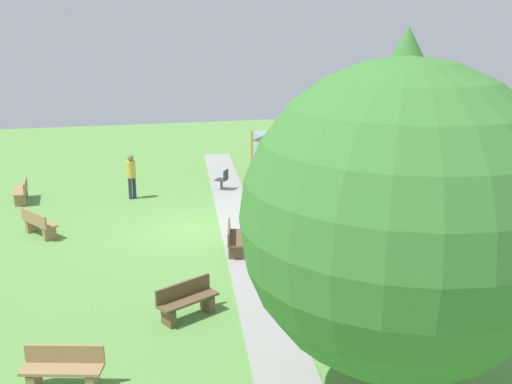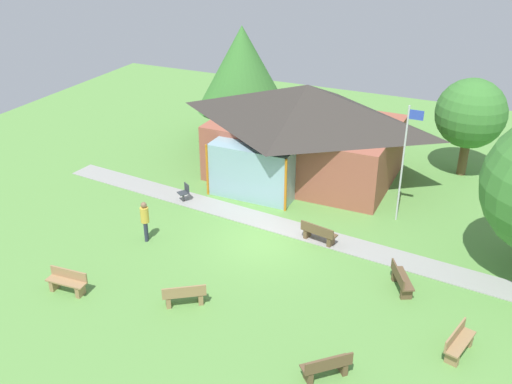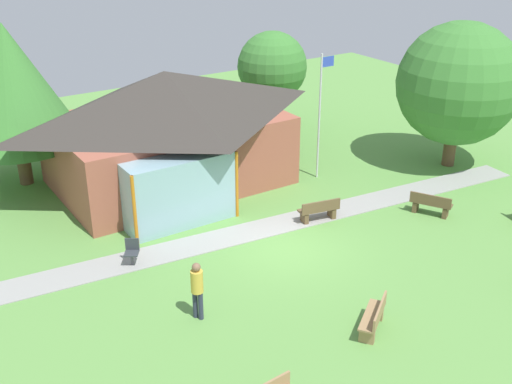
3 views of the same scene
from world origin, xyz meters
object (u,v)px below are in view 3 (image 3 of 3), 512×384
object	(u,v)px
bench_front_center	(374,318)
visitor_strolling_lawn	(197,286)
pavilion	(168,127)
bench_rear_near_path	(319,211)
tree_behind_pavilion_left	(11,84)
bench_mid_right	(431,205)
tree_behind_pavilion_right	(272,67)
flagpole	(320,111)
tree_east_hedge	(458,84)
patio_chair_west	(132,253)

from	to	relation	value
bench_front_center	visitor_strolling_lawn	xyz separation A→B (m)	(-3.64, 3.06, 0.62)
visitor_strolling_lawn	pavilion	bearing A→B (deg)	-48.88
bench_rear_near_path	tree_behind_pavilion_left	world-z (taller)	tree_behind_pavilion_left
pavilion	bench_mid_right	world-z (taller)	pavilion
tree_behind_pavilion_right	bench_rear_near_path	bearing A→B (deg)	-114.99
visitor_strolling_lawn	flagpole	bearing A→B (deg)	-83.33
pavilion	visitor_strolling_lawn	distance (m)	9.53
bench_rear_near_path	bench_front_center	xyz separation A→B (m)	(-2.78, -5.85, 0.00)
bench_front_center	bench_mid_right	world-z (taller)	same
tree_east_hedge	flagpole	bearing A→B (deg)	159.95
flagpole	visitor_strolling_lawn	world-z (taller)	flagpole
pavilion	tree_east_hedge	bearing A→B (deg)	-23.48
bench_rear_near_path	tree_behind_pavilion_right	xyz separation A→B (m)	(4.36, 9.36, 2.79)
visitor_strolling_lawn	tree_east_hedge	distance (m)	15.30
bench_mid_right	tree_behind_pavilion_left	bearing A→B (deg)	-162.12
bench_front_center	visitor_strolling_lawn	world-z (taller)	visitor_strolling_lawn
visitor_strolling_lawn	tree_east_hedge	xyz separation A→B (m)	(14.55, 3.95, 2.59)
flagpole	tree_behind_pavilion_right	xyz separation A→B (m)	(1.87, 6.14, 0.32)
flagpole	tree_behind_pavilion_left	size ratio (longest dim) A/B	0.80
tree_east_hedge	tree_behind_pavilion_right	distance (m)	9.03
tree_behind_pavilion_left	tree_behind_pavilion_right	bearing A→B (deg)	0.59
flagpole	bench_front_center	distance (m)	10.78
bench_mid_right	tree_behind_pavilion_left	xyz separation A→B (m)	(-11.63, 11.07, 3.72)
bench_mid_right	bench_rear_near_path	bearing A→B (deg)	-144.65
patio_chair_west	flagpole	bearing A→B (deg)	-132.52
bench_mid_right	patio_chair_west	size ratio (longest dim) A/B	1.78
bench_front_center	patio_chair_west	distance (m)	7.82
patio_chair_west	tree_behind_pavilion_right	distance (m)	14.31
bench_rear_near_path	visitor_strolling_lawn	bearing A→B (deg)	-145.10
flagpole	tree_behind_pavilion_left	xyz separation A→B (m)	(-10.38, 6.01, 1.25)
bench_rear_near_path	tree_behind_pavilion_left	xyz separation A→B (m)	(-7.89, 9.23, 3.72)
pavilion	bench_rear_near_path	size ratio (longest dim) A/B	6.24
bench_mid_right	tree_behind_pavilion_left	world-z (taller)	tree_behind_pavilion_left
flagpole	bench_front_center	xyz separation A→B (m)	(-5.27, -9.07, -2.47)
flagpole	bench_mid_right	size ratio (longest dim) A/B	3.39
patio_chair_west	visitor_strolling_lawn	bearing A→B (deg)	129.23
bench_front_center	visitor_strolling_lawn	size ratio (longest dim) A/B	0.85
bench_front_center	patio_chair_west	size ratio (longest dim) A/B	1.72
pavilion	bench_mid_right	bearing A→B (deg)	-49.37
bench_rear_near_path	bench_mid_right	world-z (taller)	same
patio_chair_west	tree_behind_pavilion_left	bearing A→B (deg)	-49.42
tree_behind_pavilion_right	pavilion	bearing A→B (deg)	-155.22
pavilion	flagpole	xyz separation A→B (m)	(5.45, -2.76, 0.47)
flagpole	visitor_strolling_lawn	distance (m)	10.91
tree_behind_pavilion_left	tree_east_hedge	size ratio (longest dim) A/B	1.04
flagpole	patio_chair_west	size ratio (longest dim) A/B	6.02
pavilion	tree_behind_pavilion_left	bearing A→B (deg)	146.57
pavilion	tree_east_hedge	distance (m)	12.15
tree_east_hedge	tree_behind_pavilion_right	size ratio (longest dim) A/B	1.26
bench_rear_near_path	tree_east_hedge	bearing A→B (deg)	19.58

